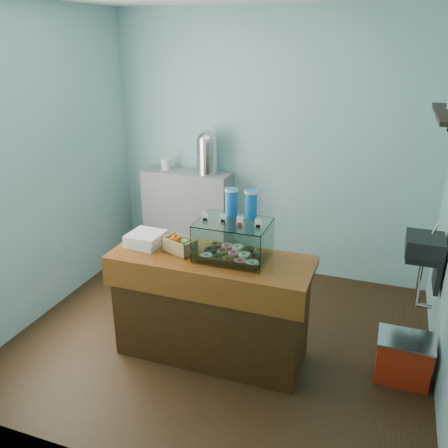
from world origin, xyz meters
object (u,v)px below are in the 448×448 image
at_px(counter, 211,306).
at_px(display_case, 235,237).
at_px(coffee_urn, 207,151).
at_px(red_cooler, 403,358).

height_order(counter, display_case, display_case).
bearing_deg(coffee_urn, counter, -67.65).
xyz_separation_m(display_case, coffee_urn, (-0.82, 1.50, 0.28)).
distance_m(counter, display_case, 0.63).
relative_size(coffee_urn, red_cooler, 1.15).
relative_size(counter, red_cooler, 3.88).
relative_size(display_case, coffee_urn, 1.16).
bearing_deg(display_case, coffee_urn, 118.83).
xyz_separation_m(counter, coffee_urn, (-0.65, 1.57, 0.89)).
height_order(display_case, red_cooler, display_case).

